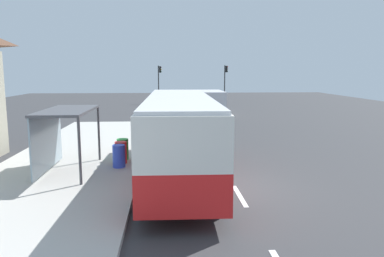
{
  "coord_description": "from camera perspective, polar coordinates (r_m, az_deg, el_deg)",
  "views": [
    {
      "loc": [
        -2.19,
        -13.05,
        4.18
      ],
      "look_at": [
        -1.0,
        4.38,
        1.5
      ],
      "focal_mm": 35.14,
      "sensor_mm": 36.0,
      "label": 1
    }
  ],
  "objects": [
    {
      "name": "ground_plane",
      "position": [
        27.46,
        0.72,
        -0.08
      ],
      "size": [
        56.0,
        92.0,
        0.04
      ],
      "primitive_type": "cube",
      "color": "#38383A"
    },
    {
      "name": "sidewalk_platform",
      "position": [
        16.15,
        -19.0,
        -6.43
      ],
      "size": [
        6.2,
        30.0,
        0.18
      ],
      "primitive_type": "cube",
      "color": "beige",
      "rests_on": "ground"
    },
    {
      "name": "lane_stripe_seg_1",
      "position": [
        12.98,
        7.25,
        -10.1
      ],
      "size": [
        0.16,
        2.2,
        0.01
      ],
      "primitive_type": "cube",
      "color": "silver",
      "rests_on": "ground"
    },
    {
      "name": "lane_stripe_seg_2",
      "position": [
        17.72,
        4.13,
        -4.92
      ],
      "size": [
        0.16,
        2.2,
        0.01
      ],
      "primitive_type": "cube",
      "color": "silver",
      "rests_on": "ground"
    },
    {
      "name": "lane_stripe_seg_3",
      "position": [
        22.57,
        2.37,
        -1.94
      ],
      "size": [
        0.16,
        2.2,
        0.01
      ],
      "primitive_type": "cube",
      "color": "silver",
      "rests_on": "ground"
    },
    {
      "name": "lane_stripe_seg_4",
      "position": [
        27.48,
        1.24,
        -0.02
      ],
      "size": [
        0.16,
        2.2,
        0.01
      ],
      "primitive_type": "cube",
      "color": "silver",
      "rests_on": "ground"
    },
    {
      "name": "lane_stripe_seg_5",
      "position": [
        32.41,
        0.45,
        1.32
      ],
      "size": [
        0.16,
        2.2,
        0.01
      ],
      "primitive_type": "cube",
      "color": "silver",
      "rests_on": "ground"
    },
    {
      "name": "lane_stripe_seg_6",
      "position": [
        37.36,
        -0.13,
        2.31
      ],
      "size": [
        0.16,
        2.2,
        0.01
      ],
      "primitive_type": "cube",
      "color": "silver",
      "rests_on": "ground"
    },
    {
      "name": "lane_stripe_seg_7",
      "position": [
        42.32,
        -0.58,
        3.06
      ],
      "size": [
        0.16,
        2.2,
        0.01
      ],
      "primitive_type": "cube",
      "color": "silver",
      "rests_on": "ground"
    },
    {
      "name": "bus",
      "position": [
        14.64,
        -1.99,
        -0.47
      ],
      "size": [
        2.69,
        11.05,
        3.21
      ],
      "color": "red",
      "rests_on": "ground"
    },
    {
      "name": "white_van",
      "position": [
        36.18,
        3.09,
        4.21
      ],
      "size": [
        2.05,
        5.2,
        2.3
      ],
      "color": "silver",
      "rests_on": "ground"
    },
    {
      "name": "sedan_near",
      "position": [
        52.5,
        1.02,
        5.02
      ],
      "size": [
        1.91,
        4.43,
        1.52
      ],
      "color": "black",
      "rests_on": "ground"
    },
    {
      "name": "recycling_bin_blue",
      "position": [
        16.05,
        -11.04,
        -4.13
      ],
      "size": [
        0.52,
        0.52,
        0.95
      ],
      "primitive_type": "cylinder",
      "color": "blue",
      "rests_on": "sidewalk_platform"
    },
    {
      "name": "recycling_bin_red",
      "position": [
        16.73,
        -10.74,
        -3.6
      ],
      "size": [
        0.52,
        0.52,
        0.95
      ],
      "primitive_type": "cylinder",
      "color": "red",
      "rests_on": "sidewalk_platform"
    },
    {
      "name": "recycling_bin_green",
      "position": [
        17.41,
        -10.47,
        -3.11
      ],
      "size": [
        0.52,
        0.52,
        0.95
      ],
      "primitive_type": "cylinder",
      "color": "green",
      "rests_on": "sidewalk_platform"
    },
    {
      "name": "traffic_light_near_side",
      "position": [
        49.43,
        5.1,
        7.64
      ],
      "size": [
        0.49,
        0.28,
        4.93
      ],
      "color": "#2D2D2D",
      "rests_on": "ground"
    },
    {
      "name": "traffic_light_far_side",
      "position": [
        49.63,
        -4.99,
        7.61
      ],
      "size": [
        0.49,
        0.28,
        4.88
      ],
      "color": "#2D2D2D",
      "rests_on": "ground"
    },
    {
      "name": "bus_shelter",
      "position": [
        15.76,
        -19.41,
        0.63
      ],
      "size": [
        1.8,
        4.0,
        2.5
      ],
      "color": "#4C4C51",
      "rests_on": "sidewalk_platform"
    }
  ]
}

